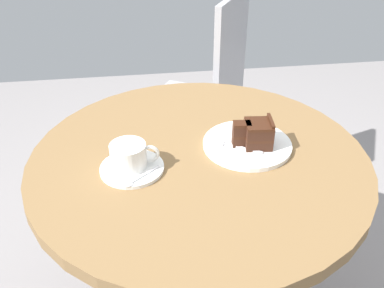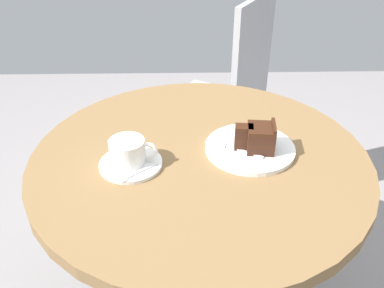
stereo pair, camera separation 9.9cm
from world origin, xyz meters
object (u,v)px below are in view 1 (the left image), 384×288
object	(u,v)px
teaspoon	(138,179)
napkin	(246,143)
cafe_chair	(210,88)
saucer	(132,168)
coffee_cup	(129,155)
cake_plate	(247,144)
cake_slice	(256,134)
fork	(231,145)

from	to	relation	value
teaspoon	napkin	size ratio (longest dim) A/B	0.38
napkin	cafe_chair	xyz separation A→B (m)	(0.03, 0.69, -0.17)
saucer	coffee_cup	xyz separation A→B (m)	(-0.00, 0.00, 0.04)
cake_plate	cake_slice	distance (m)	0.04
coffee_cup	teaspoon	size ratio (longest dim) A/B	1.34
cake_plate	saucer	bearing A→B (deg)	-168.52
teaspoon	napkin	distance (m)	0.31
cake_slice	cafe_chair	world-z (taller)	cafe_chair
saucer	fork	bearing A→B (deg)	11.17
cake_plate	napkin	world-z (taller)	cake_plate
cake_slice	teaspoon	bearing A→B (deg)	-161.75
teaspoon	cake_slice	world-z (taller)	cake_slice
teaspoon	fork	xyz separation A→B (m)	(0.24, 0.10, 0.00)
teaspoon	cafe_chair	bearing A→B (deg)	-150.10
cafe_chair	napkin	bearing A→B (deg)	27.43
cake_plate	cafe_chair	distance (m)	0.72
coffee_cup	cafe_chair	distance (m)	0.85
fork	napkin	size ratio (longest dim) A/B	0.53
coffee_cup	cafe_chair	world-z (taller)	cafe_chair
teaspoon	cake_plate	distance (m)	0.31
saucer	fork	size ratio (longest dim) A/B	1.26
coffee_cup	cake_plate	xyz separation A→B (m)	(0.30, 0.06, -0.03)
coffee_cup	teaspoon	distance (m)	0.06
teaspoon	cake_plate	size ratio (longest dim) A/B	0.38
cake_plate	napkin	xyz separation A→B (m)	(-0.00, 0.01, -0.00)
saucer	fork	world-z (taller)	fork
fork	cake_slice	bearing A→B (deg)	-148.19
coffee_cup	napkin	xyz separation A→B (m)	(0.30, 0.07, -0.04)
cake_plate	fork	distance (m)	0.05
cake_plate	cafe_chair	world-z (taller)	cafe_chair
cake_slice	cafe_chair	bearing A→B (deg)	88.73
cake_slice	fork	distance (m)	0.07
fork	cafe_chair	size ratio (longest dim) A/B	0.13
saucer	cafe_chair	world-z (taller)	cafe_chair
saucer	napkin	size ratio (longest dim) A/B	0.66
cafe_chair	cake_plate	bearing A→B (deg)	27.48
cafe_chair	coffee_cup	bearing A→B (deg)	6.36
cake_slice	fork	xyz separation A→B (m)	(-0.06, 0.00, -0.03)
fork	napkin	distance (m)	0.05
coffee_cup	fork	world-z (taller)	coffee_cup
coffee_cup	napkin	distance (m)	0.31
saucer	coffee_cup	bearing A→B (deg)	139.35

